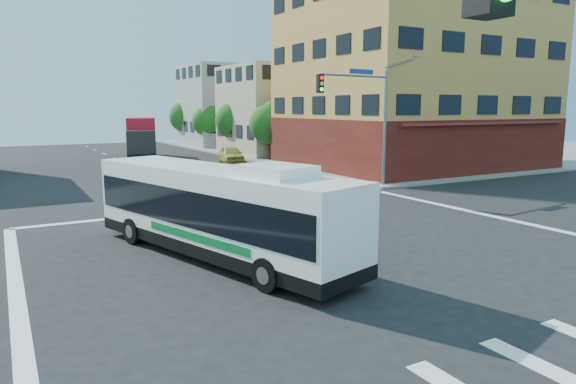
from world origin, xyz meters
TOP-DOWN VIEW (x-y plane):
  - ground at (0.00, 0.00)m, footprint 120.00×120.00m
  - sidewalk_ne at (35.00, 35.00)m, footprint 50.00×50.00m
  - corner_building_ne at (19.99, 18.48)m, footprint 18.10×15.44m
  - building_east_near at (16.98, 33.98)m, footprint 12.06×10.06m
  - building_east_far at (16.98, 47.98)m, footprint 12.06×10.06m
  - signal_mast_ne at (9.08, 10.62)m, footprint 7.91×1.13m
  - signal_mast_sw at (-9.08, -10.64)m, footprint 7.91×1.01m
  - street_tree_a at (11.90, 27.92)m, footprint 3.60×3.60m
  - street_tree_b at (11.90, 35.92)m, footprint 3.80×3.80m
  - street_tree_c at (11.90, 43.92)m, footprint 3.40×3.40m
  - street_tree_d at (11.90, 51.92)m, footprint 4.00×4.00m
  - transit_bus at (-3.65, 1.74)m, footprint 5.30×11.13m
  - box_truck at (2.35, 36.25)m, footprint 4.53×8.91m
  - parked_car at (8.01, 27.93)m, footprint 2.73×4.75m

SIDE VIEW (x-z plane):
  - ground at x=0.00m, z-range 0.00..0.00m
  - sidewalk_ne at x=35.00m, z-range 0.00..0.15m
  - parked_car at x=8.01m, z-range 0.00..1.52m
  - transit_bus at x=-3.65m, z-range -0.04..3.20m
  - box_truck at x=2.35m, z-range -0.06..3.80m
  - street_tree_c at x=11.90m, z-range 0.82..6.11m
  - street_tree_a at x=11.90m, z-range 0.83..6.35m
  - street_tree_b at x=11.90m, z-range 0.85..6.65m
  - street_tree_d at x=11.90m, z-range 0.87..6.90m
  - building_east_near at x=16.98m, z-range 0.01..9.01m
  - signal_mast_ne at x=9.08m, z-range 0.95..9.02m
  - signal_mast_sw at x=-9.08m, z-range 0.95..9.02m
  - building_east_far at x=16.98m, z-range 0.01..10.01m
  - corner_building_ne at x=19.99m, z-range -1.11..12.89m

